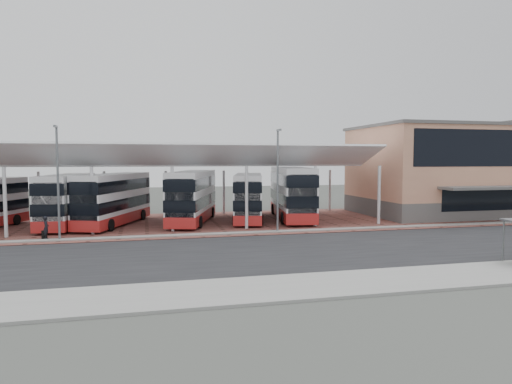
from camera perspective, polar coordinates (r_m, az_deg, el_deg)
ground at (r=29.59m, az=2.45°, el=-7.08°), size 140.00×140.00×0.00m
road at (r=28.65m, az=3.02°, el=-7.43°), size 120.00×14.00×0.02m
forecourt at (r=42.50m, az=0.13°, el=-3.65°), size 72.00×16.00×0.06m
sidewalk at (r=21.31m, az=9.38°, el=-11.33°), size 120.00×4.00×0.14m
north_kerb at (r=35.48m, az=-0.36°, el=-5.11°), size 120.00×0.80×0.14m
yellow_line_near at (r=23.11m, az=7.40°, el=-10.21°), size 120.00×0.12×0.01m
yellow_line_far at (r=23.39m, az=7.13°, el=-10.04°), size 120.00×0.12×0.01m
canopy at (r=41.87m, az=-10.90°, el=4.08°), size 37.00×11.63×7.07m
terminal at (r=52.14m, az=22.90°, el=2.56°), size 18.40×14.40×9.25m
lamp_west at (r=34.67m, az=-23.53°, el=1.48°), size 0.16×0.90×8.07m
lamp_east at (r=35.65m, az=2.74°, el=1.86°), size 0.16×0.90×8.07m
bus_1 at (r=42.31m, az=-22.51°, el=-0.97°), size 3.66×10.89×4.40m
bus_2 at (r=41.41m, az=-17.34°, el=-0.91°), size 6.18×11.00×4.46m
bus_3 at (r=41.66m, az=-7.94°, el=-0.62°), size 5.69×11.50×4.63m
bus_4 at (r=42.67m, az=-0.97°, el=-0.68°), size 4.81×10.74×4.31m
bus_5 at (r=43.90m, az=4.48°, el=-0.16°), size 4.68×12.26×4.93m
pedestrian at (r=35.94m, az=-24.76°, el=-4.06°), size 0.49×0.65×1.64m
suitcase at (r=36.00m, az=-24.93°, el=-4.88°), size 0.36×0.25×0.61m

